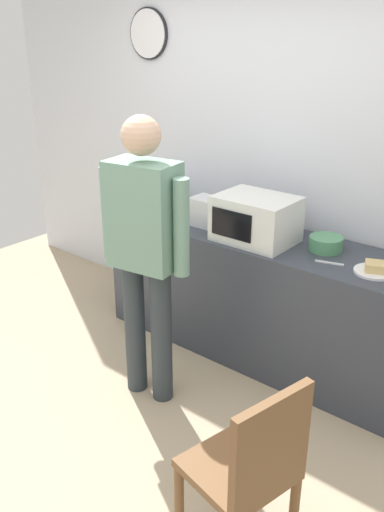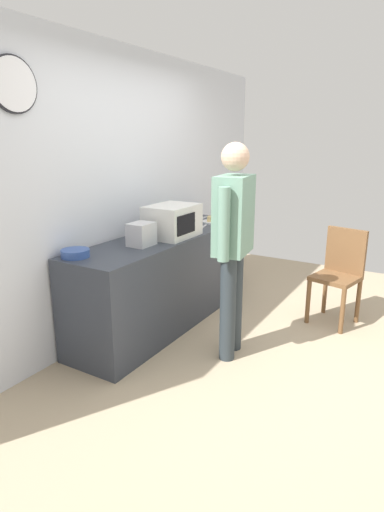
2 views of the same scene
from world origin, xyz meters
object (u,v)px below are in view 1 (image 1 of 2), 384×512
salad_bowl (168,199)px  wooden_chair (250,469)px  sandwich_plate (375,270)px  person_standing (145,243)px  fork_utensil (329,263)px  cereal_bowl (326,243)px  toaster (207,212)px  microwave (256,219)px

salad_bowl → wooden_chair: size_ratio=0.24×
sandwich_plate → person_standing: (-1.08, -0.76, 0.13)m
salad_bowl → sandwich_plate: bearing=-8.1°
fork_utensil → wooden_chair: wooden_chair is taller
cereal_bowl → wooden_chair: (0.47, -1.52, -0.41)m
cereal_bowl → toaster: bearing=-173.3°
cereal_bowl → toaster: size_ratio=0.96×
salad_bowl → person_standing: size_ratio=0.13×
sandwich_plate → toaster: 1.24m
microwave → salad_bowl: size_ratio=2.24×
sandwich_plate → cereal_bowl: 0.40m
sandwich_plate → toaster: size_ratio=1.06×
sandwich_plate → person_standing: bearing=-144.7°
sandwich_plate → fork_utensil: (-0.26, -0.04, -0.02)m
cereal_bowl → person_standing: person_standing is taller
wooden_chair → fork_utensil: bearing=104.6°
toaster → person_standing: person_standing is taller
microwave → cereal_bowl: microwave is taller
sandwich_plate → microwave: bearing=-179.8°
toaster → fork_utensil: size_ratio=1.29×
microwave → sandwich_plate: 0.82m
sandwich_plate → salad_bowl: sandwich_plate is taller
person_standing → wooden_chair: bearing=-27.9°
salad_bowl → cereal_bowl: cereal_bowl is taller
salad_bowl → person_standing: bearing=-54.6°
toaster → sandwich_plate: bearing=-1.6°
toaster → person_standing: size_ratio=0.12×
sandwich_plate → wooden_chair: size_ratio=0.25×
sandwich_plate → fork_utensil: sandwich_plate is taller
salad_bowl → fork_utensil: salad_bowl is taller
salad_bowl → person_standing: (0.73, -1.02, 0.12)m
toaster → fork_utensil: 0.99m
wooden_chair → salad_bowl: bearing=139.1°
sandwich_plate → fork_utensil: size_ratio=1.37×
toaster → wooden_chair: (1.33, -1.42, -0.47)m
person_standing → sandwich_plate: bearing=35.3°
cereal_bowl → toaster: toaster is taller
cereal_bowl → sandwich_plate: bearing=-20.0°
microwave → cereal_bowl: bearing=17.7°
microwave → wooden_chair: microwave is taller
toaster → fork_utensil: (0.98, -0.07, -0.10)m
wooden_chair → cereal_bowl: bearing=107.0°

